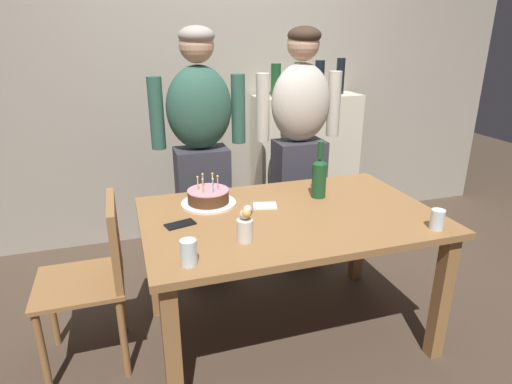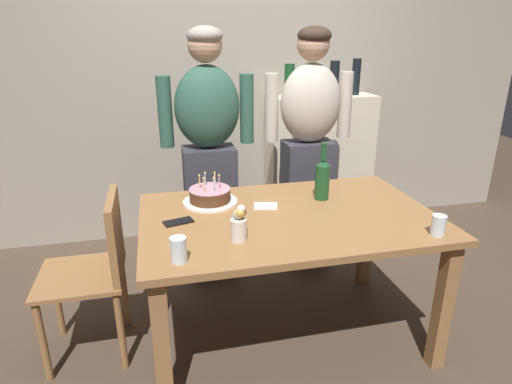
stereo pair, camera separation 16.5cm
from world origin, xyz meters
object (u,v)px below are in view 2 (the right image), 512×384
object	(u,v)px
birthday_cake	(210,196)
dining_chair	(98,264)
flower_vase	(239,223)
water_glass_far	(438,225)
person_man_bearded	(209,154)
person_woman_cardigan	(309,148)
wine_bottle	(322,178)
napkin_stack	(266,206)
cell_phone	(178,222)
water_glass_near	(179,250)

from	to	relation	value
birthday_cake	dining_chair	xyz separation A→B (m)	(-0.60, -0.14, -0.26)
birthday_cake	flower_vase	world-z (taller)	flower_vase
water_glass_far	birthday_cake	bearing A→B (deg)	146.51
birthday_cake	flower_vase	bearing A→B (deg)	-81.95
birthday_cake	water_glass_far	xyz separation A→B (m)	(0.97, -0.64, 0.01)
flower_vase	person_man_bearded	xyz separation A→B (m)	(-0.00, 1.00, 0.05)
water_glass_far	dining_chair	xyz separation A→B (m)	(-1.57, 0.50, -0.27)
person_woman_cardigan	person_man_bearded	bearing A→B (deg)	0.00
wine_bottle	flower_vase	distance (m)	0.68
napkin_stack	flower_vase	xyz separation A→B (m)	(-0.21, -0.36, 0.08)
birthday_cake	cell_phone	world-z (taller)	birthday_cake
water_glass_near	person_woman_cardigan	distance (m)	1.49
napkin_stack	wine_bottle	bearing A→B (deg)	7.67
napkin_stack	person_woman_cardigan	size ratio (longest dim) A/B	0.07
wine_bottle	cell_phone	world-z (taller)	wine_bottle
birthday_cake	person_man_bearded	bearing A→B (deg)	82.74
birthday_cake	napkin_stack	distance (m)	0.31
dining_chair	wine_bottle	bearing A→B (deg)	93.10
flower_vase	dining_chair	xyz separation A→B (m)	(-0.67, 0.34, -0.31)
cell_phone	napkin_stack	bearing A→B (deg)	-2.85
wine_bottle	napkin_stack	distance (m)	0.36
person_man_bearded	dining_chair	size ratio (longest dim) A/B	1.90
cell_phone	water_glass_far	bearing A→B (deg)	-34.78
napkin_stack	dining_chair	distance (m)	0.91
person_man_bearded	person_woman_cardigan	world-z (taller)	same
water_glass_near	wine_bottle	size ratio (longest dim) A/B	0.34
birthday_cake	water_glass_far	bearing A→B (deg)	-33.49
wine_bottle	person_woman_cardigan	size ratio (longest dim) A/B	0.19
water_glass_far	person_woman_cardigan	world-z (taller)	person_woman_cardigan
wine_bottle	flower_vase	size ratio (longest dim) A/B	1.87
water_glass_far	cell_phone	distance (m)	1.23
cell_phone	wine_bottle	bearing A→B (deg)	-4.71
water_glass_far	dining_chair	distance (m)	1.67
birthday_cake	water_glass_near	size ratio (longest dim) A/B	2.75
person_man_bearded	dining_chair	bearing A→B (deg)	44.80
water_glass_near	napkin_stack	distance (m)	0.70
birthday_cake	water_glass_far	world-z (taller)	birthday_cake
water_glass_far	person_man_bearded	distance (m)	1.47
water_glass_far	flower_vase	world-z (taller)	flower_vase
water_glass_near	napkin_stack	xyz separation A→B (m)	(0.49, 0.49, -0.05)
person_man_bearded	person_woman_cardigan	xyz separation A→B (m)	(0.69, 0.00, 0.00)
cell_phone	person_man_bearded	xyz separation A→B (m)	(0.25, 0.74, 0.13)
wine_bottle	dining_chair	xyz separation A→B (m)	(-1.22, -0.07, -0.35)
flower_vase	person_woman_cardigan	size ratio (longest dim) A/B	0.10
napkin_stack	dining_chair	xyz separation A→B (m)	(-0.88, -0.02, -0.23)
dining_chair	person_woman_cardigan	bearing A→B (deg)	116.03
person_man_bearded	water_glass_far	bearing A→B (deg)	128.02
wine_bottle	water_glass_far	bearing A→B (deg)	-58.09
cell_phone	dining_chair	distance (m)	0.48
person_man_bearded	dining_chair	world-z (taller)	person_man_bearded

